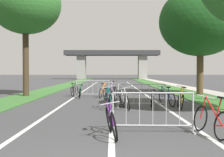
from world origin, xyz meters
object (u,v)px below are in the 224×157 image
at_px(bicycle_purple_0, 112,90).
at_px(tree_right_maple_mid, 200,21).
at_px(bicycle_red_8, 211,120).
at_px(bicycle_blue_9, 167,98).
at_px(bicycle_silver_7, 152,101).
at_px(bicycle_orange_2, 103,92).
at_px(crowd_barrier_nearest, 153,113).
at_px(crowd_barrier_third, 93,89).
at_px(bicycle_white_1, 116,98).
at_px(tree_left_pine_far, 25,4).
at_px(crowd_barrier_second, 142,96).
at_px(bicycle_purple_10, 111,121).
at_px(bicycle_green_4, 80,92).
at_px(bicycle_yellow_6, 181,100).
at_px(bicycle_teal_5, 109,100).
at_px(bicycle_black_3, 75,91).
at_px(bicycle_white_11, 124,100).

bearing_deg(bicycle_purple_0, tree_right_maple_mid, -161.24).
relative_size(bicycle_red_8, bicycle_blue_9, 1.02).
relative_size(bicycle_purple_0, bicycle_red_8, 1.00).
distance_m(bicycle_silver_7, bicycle_blue_9, 1.30).
bearing_deg(bicycle_orange_2, crowd_barrier_nearest, -67.85).
distance_m(crowd_barrier_third, bicycle_white_1, 4.74).
relative_size(bicycle_white_1, bicycle_red_8, 0.97).
xyz_separation_m(tree_left_pine_far, crowd_barrier_second, (6.83, -5.35, -5.37)).
relative_size(bicycle_red_8, bicycle_purple_10, 1.06).
xyz_separation_m(tree_right_maple_mid, crowd_barrier_third, (-7.22, -1.39, -4.49)).
bearing_deg(bicycle_red_8, crowd_barrier_second, 92.64).
bearing_deg(tree_right_maple_mid, bicycle_white_1, -134.52).
xyz_separation_m(bicycle_green_4, bicycle_yellow_6, (4.88, -5.07, 0.03)).
relative_size(bicycle_orange_2, bicycle_teal_5, 0.93).
distance_m(bicycle_yellow_6, bicycle_silver_7, 1.20).
bearing_deg(bicycle_blue_9, bicycle_white_1, 166.52).
distance_m(tree_right_maple_mid, bicycle_blue_9, 8.26).
bearing_deg(bicycle_green_4, bicycle_teal_5, -79.60).
distance_m(bicycle_white_1, bicycle_teal_5, 1.18).
xyz_separation_m(crowd_barrier_second, bicycle_yellow_6, (1.61, -0.53, -0.14)).
height_order(tree_left_pine_far, bicycle_green_4, tree_left_pine_far).
height_order(bicycle_black_3, bicycle_teal_5, bicycle_teal_5).
bearing_deg(bicycle_white_11, bicycle_orange_2, -87.29).
distance_m(tree_left_pine_far, crowd_barrier_second, 10.21).
distance_m(bicycle_orange_2, bicycle_red_8, 10.43).
height_order(crowd_barrier_second, bicycle_orange_2, crowd_barrier_second).
bearing_deg(bicycle_silver_7, bicycle_orange_2, 120.19).
bearing_deg(tree_right_maple_mid, crowd_barrier_second, -125.89).
distance_m(crowd_barrier_second, bicycle_white_1, 1.28).
bearing_deg(bicycle_purple_10, bicycle_orange_2, -94.68).
relative_size(bicycle_silver_7, bicycle_red_8, 0.94).
relative_size(tree_right_maple_mid, bicycle_white_1, 4.38).
relative_size(tree_right_maple_mid, bicycle_white_11, 4.18).
distance_m(tree_left_pine_far, bicycle_orange_2, 7.46).
bearing_deg(bicycle_teal_5, bicycle_orange_2, -94.88).
xyz_separation_m(crowd_barrier_third, bicycle_yellow_6, (4.16, -5.60, -0.14)).
relative_size(tree_left_pine_far, bicycle_orange_2, 5.01).
distance_m(crowd_barrier_third, bicycle_blue_9, 5.89).
distance_m(tree_left_pine_far, bicycle_yellow_6, 11.67).
bearing_deg(bicycle_silver_7, bicycle_black_3, 130.21).
xyz_separation_m(tree_left_pine_far, bicycle_blue_9, (8.06, -4.80, -5.51)).
bearing_deg(bicycle_blue_9, bicycle_black_3, 120.97).
relative_size(bicycle_yellow_6, bicycle_red_8, 1.01).
height_order(tree_left_pine_far, tree_right_maple_mid, tree_left_pine_far).
height_order(bicycle_yellow_6, bicycle_white_11, bicycle_yellow_6).
relative_size(bicycle_purple_0, bicycle_purple_10, 1.06).
distance_m(crowd_barrier_nearest, bicycle_green_4, 10.08).
distance_m(bicycle_black_3, bicycle_blue_9, 7.09).
xyz_separation_m(bicycle_green_4, bicycle_teal_5, (1.84, -5.15, 0.03)).
height_order(bicycle_purple_0, bicycle_green_4, bicycle_purple_0).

